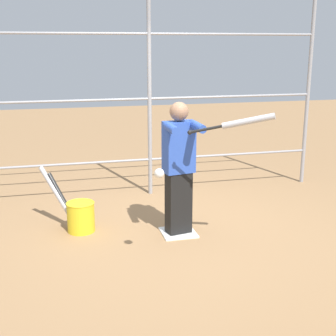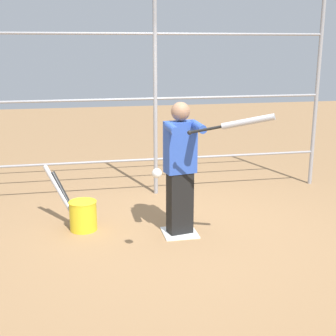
# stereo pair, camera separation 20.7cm
# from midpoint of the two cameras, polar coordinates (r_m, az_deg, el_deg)

# --- Properties ---
(ground_plane) EXTENTS (24.00, 24.00, 0.00)m
(ground_plane) POSITION_cam_midpoint_polar(r_m,az_deg,el_deg) (5.64, 0.20, -7.96)
(ground_plane) COLOR #9E754C
(home_plate) EXTENTS (0.40, 0.40, 0.02)m
(home_plate) POSITION_cam_midpoint_polar(r_m,az_deg,el_deg) (5.64, 0.20, -7.87)
(home_plate) COLOR white
(home_plate) RESTS_ON ground
(fence_backstop) EXTENTS (5.13, 0.06, 2.86)m
(fence_backstop) POSITION_cam_midpoint_polar(r_m,az_deg,el_deg) (6.80, -3.15, 8.43)
(fence_backstop) COLOR #939399
(fence_backstop) RESTS_ON ground
(batter) EXTENTS (0.40, 0.58, 1.57)m
(batter) POSITION_cam_midpoint_polar(r_m,az_deg,el_deg) (5.35, 0.25, 0.37)
(batter) COLOR black
(batter) RESTS_ON ground
(baseball_bat_swinging) EXTENTS (0.79, 0.49, 0.26)m
(baseball_bat_swinging) POSITION_cam_midpoint_polar(r_m,az_deg,el_deg) (4.75, 7.63, 5.51)
(baseball_bat_swinging) COLOR black
(softball_in_flight) EXTENTS (0.10, 0.10, 0.10)m
(softball_in_flight) POSITION_cam_midpoint_polar(r_m,az_deg,el_deg) (4.47, -2.40, -0.66)
(softball_in_flight) COLOR white
(bat_bucket) EXTENTS (0.64, 0.66, 0.73)m
(bat_bucket) POSITION_cam_midpoint_polar(r_m,az_deg,el_deg) (5.77, -11.90, -5.55)
(bat_bucket) COLOR yellow
(bat_bucket) RESTS_ON ground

